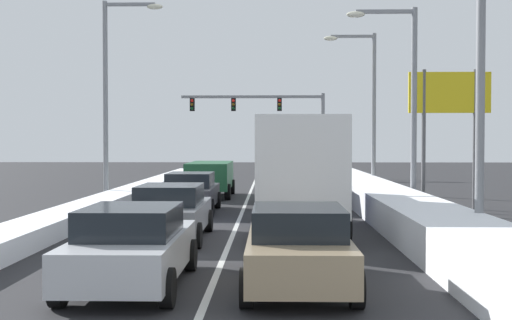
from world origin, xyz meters
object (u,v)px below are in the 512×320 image
Objects in this scene: sedan_tan_right_lane_nearest at (298,247)px; sedan_white_right_lane_fourth at (287,179)px; suv_green_center_lane_fourth at (210,176)px; sedan_charcoal_center_lane_third at (191,192)px; box_truck_right_lane_second at (298,168)px; street_lamp_right_far at (367,98)px; roadside_sign_right at (449,107)px; sedan_silver_center_lane_nearest at (132,246)px; street_lamp_left_mid at (113,83)px; traffic_light_gantry at (272,113)px; sedan_gray_center_lane_second at (171,212)px; street_lamp_right_mid at (404,89)px; street_lamp_right_near at (467,32)px; suv_black_right_lane_third at (291,182)px.

sedan_tan_right_lane_nearest and sedan_white_right_lane_fourth have the same top height.
sedan_charcoal_center_lane_third is at bearing -90.76° from suv_green_center_lane_fourth.
box_truck_right_lane_second is (0.28, 7.33, 1.14)m from sedan_tan_right_lane_nearest.
roadside_sign_right is (2.14, -7.66, -0.86)m from street_lamp_right_far.
roadside_sign_right is (9.93, -5.69, 3.00)m from suv_green_center_lane_fourth.
street_lamp_left_mid is (-4.37, 16.91, 4.46)m from sedan_silver_center_lane_nearest.
sedan_tan_right_lane_nearest is 1.00× the size of sedan_charcoal_center_lane_third.
sedan_charcoal_center_lane_third is (-3.53, 12.81, 0.00)m from sedan_tan_right_lane_nearest.
traffic_light_gantry is at bearing 82.68° from sedan_charcoal_center_lane_third.
suv_green_center_lane_fourth is (-0.19, 13.83, 0.25)m from sedan_gray_center_lane_second.
street_lamp_right_mid reaches higher than sedan_tan_right_lane_nearest.
sedan_gray_center_lane_second and sedan_charcoal_center_lane_third have the same top height.
street_lamp_right_mid reaches higher than sedan_white_right_lane_fourth.
roadside_sign_right is at bearing 39.89° from sedan_gray_center_lane_second.
box_truck_right_lane_second is at bearing 142.14° from street_lamp_right_near.
sedan_white_right_lane_fourth is 9.94m from sedan_charcoal_center_lane_third.
street_lamp_right_near is at bearing -70.04° from suv_black_right_lane_third.
street_lamp_left_mid is at bearing 110.91° from sedan_gray_center_lane_second.
street_lamp_right_near is at bearing -12.87° from sedan_gray_center_lane_second.
suv_black_right_lane_third is at bearing -121.20° from street_lamp_right_far.
roadside_sign_right is (6.16, -1.04, 3.00)m from suv_black_right_lane_third.
sedan_silver_center_lane_nearest is at bearing -98.73° from sedan_white_right_lane_fourth.
street_lamp_left_mid is at bearing 167.10° from suv_black_right_lane_third.
suv_black_right_lane_third is 15.51m from sedan_silver_center_lane_nearest.
roadside_sign_right is (6.20, 6.75, 2.12)m from box_truck_right_lane_second.
sedan_tan_right_lane_nearest is 0.55× the size of street_lamp_right_far.
box_truck_right_lane_second is 9.41m from roadside_sign_right.
suv_black_right_lane_third and suv_green_center_lane_fourth have the same top height.
sedan_gray_center_lane_second is at bearing -87.64° from sedan_charcoal_center_lane_third.
sedan_gray_center_lane_second is 31.50m from traffic_light_gantry.
sedan_tan_right_lane_nearest and sedan_gray_center_lane_second have the same top height.
traffic_light_gantry is (3.12, 24.24, 3.96)m from sedan_charcoal_center_lane_third.
street_lamp_right_mid reaches higher than traffic_light_gantry.
street_lamp_right_far is 0.92× the size of street_lamp_left_mid.
roadside_sign_right is at bearing 77.42° from street_lamp_right_near.
street_lamp_right_mid is 1.40× the size of roadside_sign_right.
roadside_sign_right reaches higher than sedan_silver_center_lane_nearest.
street_lamp_left_mid is (-3.99, -2.88, 4.21)m from suv_green_center_lane_fourth.
sedan_silver_center_lane_nearest is 0.82× the size of roadside_sign_right.
traffic_light_gantry is (-0.73, 15.08, 3.96)m from sedan_white_right_lane_fourth.
sedan_white_right_lane_fourth is at bearing 30.44° from suv_green_center_lane_fourth.
street_lamp_right_far is at bearing 48.59° from sedan_charcoal_center_lane_third.
sedan_gray_center_lane_second is 0.51× the size of street_lamp_left_mid.
sedan_silver_center_lane_nearest is 17.33m from roadside_sign_right.
street_lamp_right_near is (7.35, 4.24, 4.61)m from sedan_silver_center_lane_nearest.
box_truck_right_lane_second reaches higher than sedan_tan_right_lane_nearest.
street_lamp_right_far is (4.76, -15.32, 0.15)m from traffic_light_gantry.
roadside_sign_right is (9.74, 8.14, 3.25)m from sedan_gray_center_lane_second.
suv_green_center_lane_fourth is 0.56× the size of street_lamp_left_mid.
sedan_white_right_lane_fourth is 1.00× the size of sedan_silver_center_lane_nearest.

